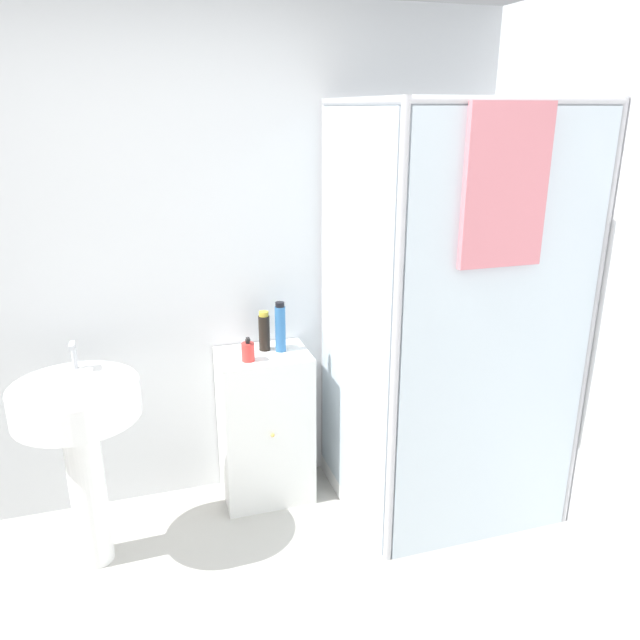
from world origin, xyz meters
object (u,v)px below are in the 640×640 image
object	(u,v)px
sink	(79,429)
shampoo_bottle_tall_black	(264,331)
soap_dispenser	(248,352)
shampoo_bottle_blue	(280,327)

from	to	relation	value
sink	shampoo_bottle_tall_black	distance (m)	0.99
sink	shampoo_bottle_tall_black	bearing A→B (deg)	19.72
soap_dispenser	shampoo_bottle_blue	xyz separation A→B (m)	(0.18, 0.08, 0.08)
soap_dispenser	shampoo_bottle_tall_black	distance (m)	0.17
shampoo_bottle_tall_black	shampoo_bottle_blue	world-z (taller)	shampoo_bottle_blue
shampoo_bottle_blue	sink	bearing A→B (deg)	-163.84
sink	shampoo_bottle_tall_black	size ratio (longest dim) A/B	4.95
sink	soap_dispenser	distance (m)	0.84
soap_dispenser	shampoo_bottle_tall_black	world-z (taller)	shampoo_bottle_tall_black
soap_dispenser	shampoo_bottle_blue	distance (m)	0.22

